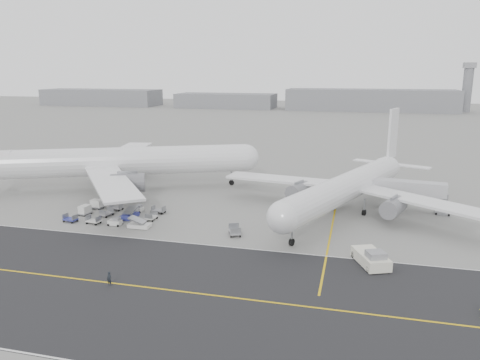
% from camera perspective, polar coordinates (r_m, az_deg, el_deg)
% --- Properties ---
extents(ground, '(700.00, 700.00, 0.00)m').
position_cam_1_polar(ground, '(79.97, -11.50, -6.48)').
color(ground, gray).
rests_on(ground, ground).
extents(taxiway, '(220.00, 59.00, 0.03)m').
position_cam_1_polar(taxiway, '(63.07, -14.46, -12.18)').
color(taxiway, '#252628').
rests_on(taxiway, ground).
extents(horizon_buildings, '(520.00, 28.00, 28.00)m').
position_cam_1_polar(horizon_buildings, '(328.65, 13.73, 8.26)').
color(horizon_buildings, gray).
rests_on(horizon_buildings, ground).
extents(control_tower, '(7.00, 7.00, 31.25)m').
position_cam_1_polar(control_tower, '(339.29, 25.98, 10.22)').
color(control_tower, gray).
rests_on(control_tower, ground).
extents(airliner_a, '(61.93, 60.52, 22.61)m').
position_cam_1_polar(airliner_a, '(109.06, -14.71, 2.19)').
color(airliner_a, white).
rests_on(airliner_a, ground).
extents(airliner_b, '(49.55, 50.58, 18.37)m').
position_cam_1_polar(airliner_b, '(90.60, 13.17, -0.72)').
color(airliner_b, white).
rests_on(airliner_b, ground).
extents(pushback_tug, '(5.61, 8.83, 2.54)m').
position_cam_1_polar(pushback_tug, '(68.69, 15.72, -9.15)').
color(pushback_tug, silver).
rests_on(pushback_tug, ground).
extents(jet_bridge, '(16.29, 4.80, 6.08)m').
position_cam_1_polar(jet_bridge, '(95.63, 19.58, -1.06)').
color(jet_bridge, gray).
rests_on(jet_bridge, ground).
extents(gse_cluster, '(22.10, 17.34, 1.89)m').
position_cam_1_polar(gse_cluster, '(89.94, -14.83, -4.42)').
color(gse_cluster, gray).
rests_on(gse_cluster, ground).
extents(stray_dolly, '(2.67, 3.28, 1.75)m').
position_cam_1_polar(stray_dolly, '(77.87, -0.65, -6.75)').
color(stray_dolly, silver).
rests_on(stray_dolly, ground).
extents(ground_crew_a, '(0.75, 0.56, 1.86)m').
position_cam_1_polar(ground_crew_a, '(62.60, -15.65, -11.52)').
color(ground_crew_a, black).
rests_on(ground_crew_a, ground).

